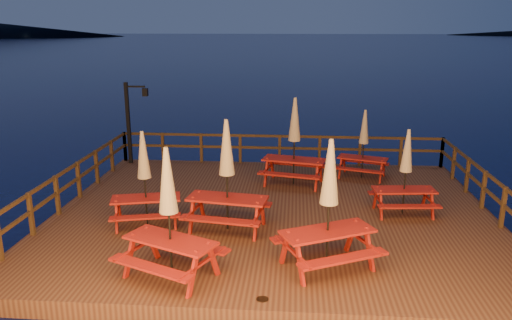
% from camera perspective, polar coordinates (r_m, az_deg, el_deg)
% --- Properties ---
extents(ground, '(500.00, 500.00, 0.00)m').
position_cam_1_polar(ground, '(14.11, 2.00, -7.36)').
color(ground, black).
rests_on(ground, ground).
extents(deck, '(12.00, 10.00, 0.40)m').
position_cam_1_polar(deck, '(14.03, 2.00, -6.61)').
color(deck, '#462516').
rests_on(deck, ground).
extents(deck_piles, '(11.44, 9.44, 1.40)m').
position_cam_1_polar(deck_piles, '(14.22, 1.98, -8.48)').
color(deck_piles, '#3A2612').
rests_on(deck_piles, ground).
extents(railing, '(11.80, 9.75, 1.10)m').
position_cam_1_polar(railing, '(15.39, 2.34, -0.80)').
color(railing, '#3A2612').
rests_on(railing, deck).
extents(lamp_post, '(0.85, 0.18, 3.00)m').
position_cam_1_polar(lamp_post, '(18.81, -13.98, 4.96)').
color(lamp_post, black).
rests_on(lamp_post, deck).
extents(picnic_table_0, '(2.40, 2.23, 2.75)m').
position_cam_1_polar(picnic_table_0, '(10.15, -9.93, -5.81)').
color(picnic_table_0, maroon).
rests_on(picnic_table_0, deck).
extents(picnic_table_1, '(2.28, 2.01, 2.82)m').
position_cam_1_polar(picnic_table_1, '(15.88, 4.40, 2.28)').
color(picnic_table_1, maroon).
rests_on(picnic_table_1, deck).
extents(picnic_table_2, '(1.77, 1.50, 2.36)m').
position_cam_1_polar(picnic_table_2, '(13.96, 16.74, -1.19)').
color(picnic_table_2, maroon).
rests_on(picnic_table_2, deck).
extents(picnic_table_3, '(2.02, 1.79, 2.48)m').
position_cam_1_polar(picnic_table_3, '(12.94, -12.62, -1.92)').
color(picnic_table_3, maroon).
rests_on(picnic_table_3, deck).
extents(picnic_table_4, '(2.48, 2.33, 2.82)m').
position_cam_1_polar(picnic_table_4, '(10.47, 8.33, -4.85)').
color(picnic_table_4, maroon).
rests_on(picnic_table_4, deck).
extents(picnic_table_5, '(2.20, 1.91, 2.83)m').
position_cam_1_polar(picnic_table_5, '(12.31, -3.34, -1.57)').
color(picnic_table_5, maroon).
rests_on(picnic_table_5, deck).
extents(picnic_table_6, '(1.95, 1.77, 2.32)m').
position_cam_1_polar(picnic_table_6, '(16.97, 12.20, 1.93)').
color(picnic_table_6, maroon).
rests_on(picnic_table_6, deck).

